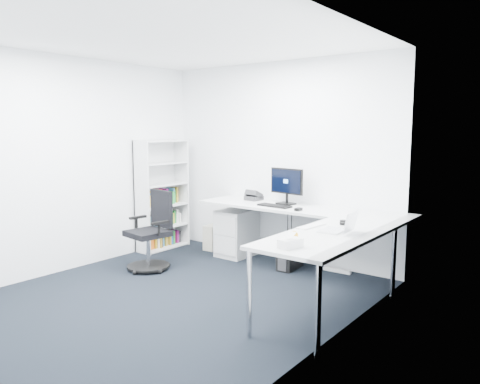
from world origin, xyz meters
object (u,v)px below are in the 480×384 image
Objects in this scene: l_desk at (284,244)px; laptop at (333,220)px; monitor at (286,186)px; task_chair at (148,231)px; bookshelf at (162,195)px.

l_desk is 9.19× the size of laptop.
monitor is at bearing 132.98° from laptop.
task_chair is 2.54m from laptop.
laptop is at bearing -34.29° from l_desk.
bookshelf is 5.41× the size of laptop.
task_chair is (0.65, -0.87, -0.31)m from bookshelf.
laptop reaches higher than task_chair.
l_desk is 5.44× the size of monitor.
bookshelf reaches higher than l_desk.
l_desk is at bearing -1.32° from bookshelf.
monitor is at bearing 119.38° from l_desk.
task_chair is 1.97× the size of monitor.
monitor is at bearing 12.07° from bookshelf.
bookshelf reaches higher than monitor.
bookshelf reaches higher than laptop.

